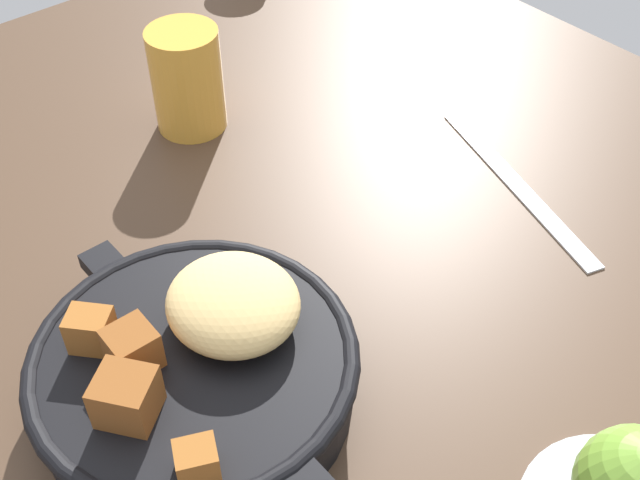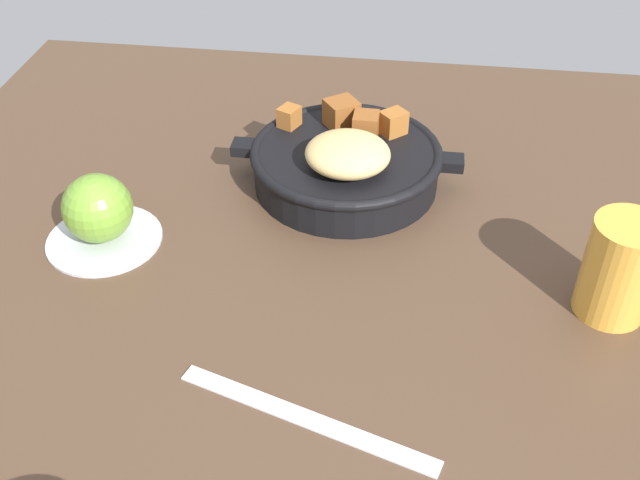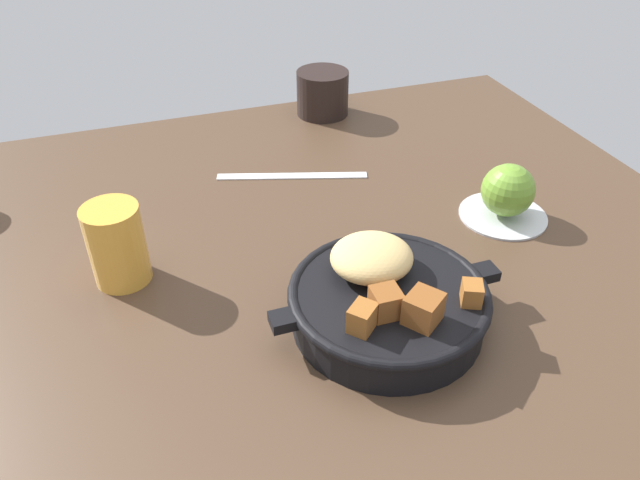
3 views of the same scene
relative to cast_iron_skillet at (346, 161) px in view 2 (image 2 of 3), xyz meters
The scene contains 6 objects.
ground_plane 14.24cm from the cast_iron_skillet, 103.60° to the left, with size 103.51×90.42×2.40cm, color #473323.
cast_iron_skillet is the anchor object (origin of this frame).
saucer_plate 26.91cm from the cast_iron_skillet, 30.79° to the left, with size 11.56×11.56×0.60cm, color #B7BABF.
red_apple 26.79cm from the cast_iron_skillet, 30.79° to the left, with size 6.89×6.89×6.89cm, color olive.
butter_knife 32.58cm from the cast_iron_skillet, 90.76° to the left, with size 22.03×1.60×0.36cm, color silver.
juice_glass_amber 30.54cm from the cast_iron_skillet, 147.27° to the left, with size 6.38×6.38×9.55cm, color gold.
Camera 2 is at (-3.44, 56.27, 48.05)cm, focal length 42.74 mm.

